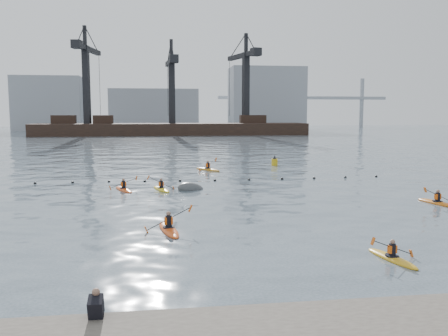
# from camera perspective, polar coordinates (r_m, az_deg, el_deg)

# --- Properties ---
(ground) EXTENTS (400.00, 400.00, 0.00)m
(ground) POSITION_cam_1_polar(r_m,az_deg,el_deg) (19.33, 3.91, -10.96)
(ground) COLOR #394A53
(ground) RESTS_ON ground
(float_line) EXTENTS (33.24, 0.73, 0.24)m
(float_line) POSITION_cam_1_polar(r_m,az_deg,el_deg) (41.11, -3.23, -1.51)
(float_line) COLOR black
(float_line) RESTS_ON ground
(barge_pier) EXTENTS (72.00, 19.30, 29.50)m
(barge_pier) POSITION_cam_1_polar(r_m,az_deg,el_deg) (128.13, -6.35, 4.82)
(barge_pier) COLOR black
(barge_pier) RESTS_ON ground
(skyline) EXTENTS (141.00, 28.00, 22.00)m
(skyline) POSITION_cam_1_polar(r_m,az_deg,el_deg) (168.44, -5.93, 7.75)
(skyline) COLOR gray
(skyline) RESTS_ON ground
(kayaker_0) EXTENTS (2.43, 3.57, 1.38)m
(kayaker_0) POSITION_cam_1_polar(r_m,az_deg,el_deg) (23.94, -6.67, -7.26)
(kayaker_0) COLOR #DD4C14
(kayaker_0) RESTS_ON ground
(kayaker_1) EXTENTS (2.02, 3.01, 1.11)m
(kayaker_1) POSITION_cam_1_polar(r_m,az_deg,el_deg) (20.42, 19.56, -10.11)
(kayaker_1) COLOR gold
(kayaker_1) RESTS_ON ground
(kayaker_2) EXTENTS (2.10, 3.25, 1.16)m
(kayaker_2) POSITION_cam_1_polar(r_m,az_deg,el_deg) (36.79, -11.98, -2.49)
(kayaker_2) COLOR #DD4D14
(kayaker_2) RESTS_ON ground
(kayaker_3) EXTENTS (2.15, 3.20, 1.30)m
(kayaker_3) POSITION_cam_1_polar(r_m,az_deg,el_deg) (36.49, -7.56, -2.48)
(kayaker_3) COLOR yellow
(kayaker_3) RESTS_ON ground
(kayaker_4) EXTENTS (2.28, 3.40, 1.29)m
(kayaker_4) POSITION_cam_1_polar(r_m,az_deg,el_deg) (33.61, 24.29, -3.79)
(kayaker_4) COLOR #C66112
(kayaker_4) RESTS_ON ground
(kayaker_5) EXTENTS (2.62, 3.27, 1.35)m
(kayaker_5) POSITION_cam_1_polar(r_m,az_deg,el_deg) (48.74, -1.96, -0.13)
(kayaker_5) COLOR #C07B16
(kayaker_5) RESTS_ON ground
(mooring_buoy) EXTENTS (2.69, 2.12, 1.53)m
(mooring_buoy) POSITION_cam_1_polar(r_m,az_deg,el_deg) (36.49, -4.00, -2.59)
(mooring_buoy) COLOR #404245
(mooring_buoy) RESTS_ON ground
(nav_buoy) EXTENTS (0.69, 0.69, 1.25)m
(nav_buoy) POSITION_cam_1_polar(r_m,az_deg,el_deg) (53.37, 6.10, 0.72)
(nav_buoy) COLOR #C08813
(nav_buoy) RESTS_ON ground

